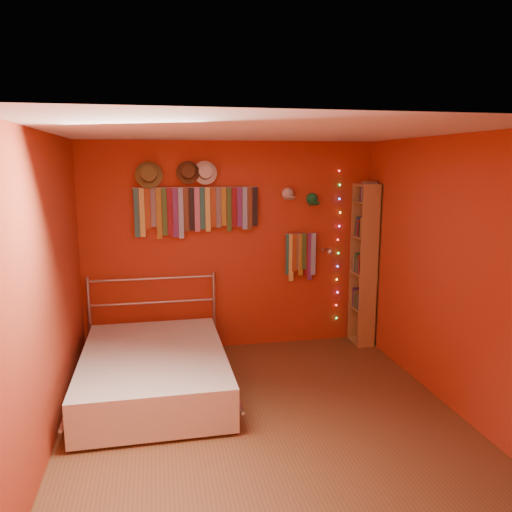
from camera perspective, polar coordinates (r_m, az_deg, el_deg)
ground at (r=4.77m, az=0.60°, el=-17.53°), size 3.50×3.50×0.00m
back_wall at (r=6.01m, az=-2.83°, el=1.05°), size 3.50×0.02×2.50m
right_wall at (r=4.98m, az=20.76°, el=-1.65°), size 0.02×3.50×2.50m
left_wall at (r=4.32m, az=-22.76°, el=-3.59°), size 0.02×3.50×2.50m
ceiling at (r=4.21m, az=0.67°, el=14.05°), size 3.50×3.50×0.02m
tie_rack at (r=5.84m, az=-6.91°, el=5.38°), size 1.45×0.03×0.59m
small_tie_rack at (r=6.15m, az=5.15°, el=0.25°), size 0.40×0.03×0.59m
fedora_olive at (r=5.76m, az=-12.15°, el=9.11°), size 0.31×0.17×0.30m
fedora_brown at (r=5.78m, az=-7.77°, el=9.49°), size 0.27×0.14×0.26m
fedora_white at (r=5.79m, az=-5.80°, el=9.52°), size 0.27×0.15×0.27m
cap_white at (r=6.02m, az=3.63°, el=7.11°), size 0.16×0.20×0.16m
cap_green at (r=6.11m, az=6.43°, el=6.49°), size 0.16×0.20×0.16m
fairy_lights at (r=6.31m, az=9.38°, el=1.09°), size 0.05×0.02×1.89m
reading_lamp at (r=6.06m, az=8.35°, el=0.54°), size 0.08×0.32×0.09m
bookshelf at (r=6.30m, az=12.57°, el=-0.89°), size 0.25×0.34×2.00m
bed at (r=5.15m, az=-11.56°, el=-12.70°), size 1.48×2.02×0.97m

